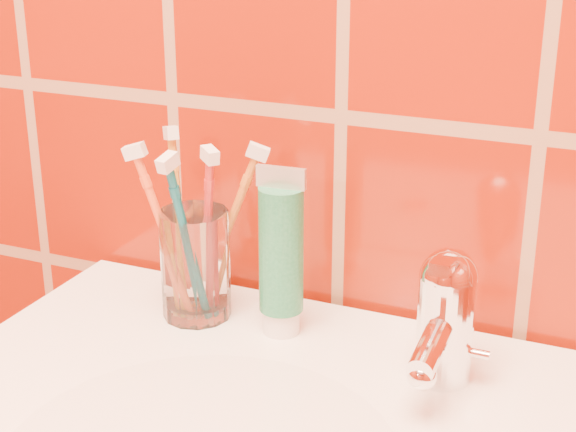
% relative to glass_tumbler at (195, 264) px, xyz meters
% --- Properties ---
extents(glass_tumbler, '(0.08, 0.08, 0.11)m').
position_rel_glass_tumbler_xyz_m(glass_tumbler, '(0.00, 0.00, 0.00)').
color(glass_tumbler, white).
rests_on(glass_tumbler, pedestal_sink).
extents(toothpaste_tube, '(0.05, 0.04, 0.16)m').
position_rel_glass_tumbler_xyz_m(toothpaste_tube, '(0.09, 0.00, 0.02)').
color(toothpaste_tube, white).
rests_on(toothpaste_tube, pedestal_sink).
extents(faucet, '(0.05, 0.11, 0.12)m').
position_rel_glass_tumbler_xyz_m(faucet, '(0.25, -0.03, 0.01)').
color(faucet, white).
rests_on(faucet, pedestal_sink).
extents(toothbrush_0, '(0.10, 0.10, 0.20)m').
position_rel_glass_tumbler_xyz_m(toothbrush_0, '(-0.02, 0.01, 0.04)').
color(toothbrush_0, orange).
rests_on(toothbrush_0, glass_tumbler).
extents(toothbrush_1, '(0.10, 0.09, 0.18)m').
position_rel_glass_tumbler_xyz_m(toothbrush_1, '(-0.02, -0.01, 0.03)').
color(toothbrush_1, '#EA5B29').
rests_on(toothbrush_1, glass_tumbler).
extents(toothbrush_2, '(0.13, 0.12, 0.18)m').
position_rel_glass_tumbler_xyz_m(toothbrush_2, '(0.02, 0.02, 0.03)').
color(toothbrush_2, '#C56F22').
rests_on(toothbrush_2, glass_tumbler).
extents(toothbrush_3, '(0.05, 0.12, 0.20)m').
position_rel_glass_tumbler_xyz_m(toothbrush_3, '(0.01, -0.02, 0.03)').
color(toothbrush_3, '#0D5E70').
rests_on(toothbrush_3, glass_tumbler).
extents(toothbrush_4, '(0.08, 0.07, 0.19)m').
position_rel_glass_tumbler_xyz_m(toothbrush_4, '(0.01, -0.00, 0.03)').
color(toothbrush_4, red).
rests_on(toothbrush_4, glass_tumbler).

